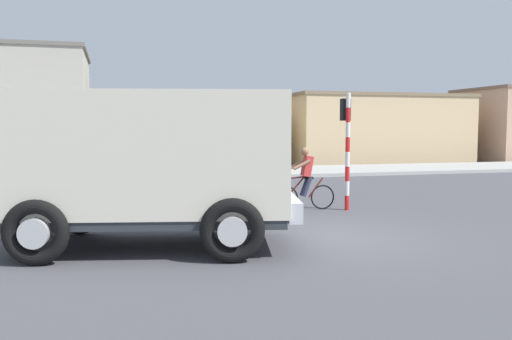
{
  "coord_description": "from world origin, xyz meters",
  "views": [
    {
      "loc": [
        -4.19,
        -10.31,
        2.28
      ],
      "look_at": [
        -0.74,
        2.5,
        1.2
      ],
      "focal_mm": 37.26,
      "sensor_mm": 36.0,
      "label": 1
    }
  ],
  "objects_px": {
    "cyclist": "(305,179)",
    "traffic_light_pole": "(347,135)",
    "truck_foreground": "(147,159)",
    "pedestrian_near_kerb": "(126,165)",
    "car_red_near": "(124,171)"
  },
  "relations": [
    {
      "from": "cyclist",
      "to": "traffic_light_pole",
      "type": "bearing_deg",
      "value": -12.34
    },
    {
      "from": "truck_foreground",
      "to": "car_red_near",
      "type": "bearing_deg",
      "value": 91.98
    },
    {
      "from": "truck_foreground",
      "to": "pedestrian_near_kerb",
      "type": "distance_m",
      "value": 10.23
    },
    {
      "from": "truck_foreground",
      "to": "pedestrian_near_kerb",
      "type": "height_order",
      "value": "truck_foreground"
    },
    {
      "from": "truck_foreground",
      "to": "traffic_light_pole",
      "type": "xyz_separation_m",
      "value": [
        5.56,
        3.24,
        0.4
      ]
    },
    {
      "from": "cyclist",
      "to": "traffic_light_pole",
      "type": "relative_size",
      "value": 0.54
    },
    {
      "from": "traffic_light_pole",
      "to": "pedestrian_near_kerb",
      "type": "xyz_separation_m",
      "value": [
        -5.72,
        6.95,
        -1.22
      ]
    },
    {
      "from": "truck_foreground",
      "to": "traffic_light_pole",
      "type": "relative_size",
      "value": 1.81
    },
    {
      "from": "traffic_light_pole",
      "to": "car_red_near",
      "type": "height_order",
      "value": "traffic_light_pole"
    },
    {
      "from": "truck_foreground",
      "to": "cyclist",
      "type": "xyz_separation_m",
      "value": [
        4.45,
        3.48,
        -0.8
      ]
    },
    {
      "from": "cyclist",
      "to": "pedestrian_near_kerb",
      "type": "xyz_separation_m",
      "value": [
        -4.61,
        6.71,
        -0.02
      ]
    },
    {
      "from": "cyclist",
      "to": "traffic_light_pole",
      "type": "xyz_separation_m",
      "value": [
        1.11,
        -0.24,
        1.2
      ]
    },
    {
      "from": "traffic_light_pole",
      "to": "car_red_near",
      "type": "relative_size",
      "value": 0.74
    },
    {
      "from": "cyclist",
      "to": "traffic_light_pole",
      "type": "height_order",
      "value": "traffic_light_pole"
    },
    {
      "from": "car_red_near",
      "to": "pedestrian_near_kerb",
      "type": "relative_size",
      "value": 2.66
    }
  ]
}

